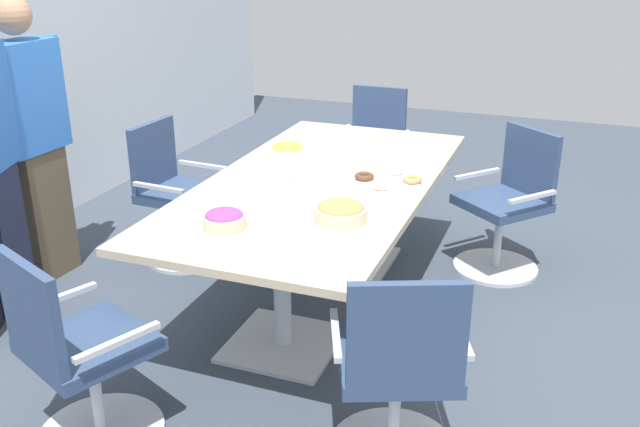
% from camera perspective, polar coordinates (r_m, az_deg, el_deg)
% --- Properties ---
extents(ground_plane, '(10.00, 10.00, 0.01)m').
position_cam_1_polar(ground_plane, '(4.24, 0.00, -6.98)').
color(ground_plane, '#3D4754').
extents(conference_table, '(2.40, 1.20, 0.75)m').
position_cam_1_polar(conference_table, '(3.97, 0.00, 1.00)').
color(conference_table, '#CCB793').
rests_on(conference_table, ground).
extents(office_chair_0, '(0.71, 0.71, 0.91)m').
position_cam_1_polar(office_chair_0, '(3.10, -18.98, -11.26)').
color(office_chair_0, silver).
rests_on(office_chair_0, ground).
extents(office_chair_1, '(0.70, 0.70, 0.91)m').
position_cam_1_polar(office_chair_1, '(2.85, 6.35, -13.18)').
color(office_chair_1, silver).
rests_on(office_chair_1, ground).
extents(office_chair_2, '(0.76, 0.76, 0.91)m').
position_cam_1_polar(office_chair_2, '(4.61, 14.94, 0.32)').
color(office_chair_2, silver).
rests_on(office_chair_2, ground).
extents(office_chair_3, '(0.54, 0.54, 0.91)m').
position_cam_1_polar(office_chair_3, '(5.61, 4.29, 4.86)').
color(office_chair_3, silver).
rests_on(office_chair_3, ground).
extents(office_chair_4, '(0.57, 0.57, 0.91)m').
position_cam_1_polar(office_chair_4, '(4.71, -11.57, 1.09)').
color(office_chair_4, silver).
rests_on(office_chair_4, ground).
extents(person_standing_2, '(0.61, 0.25, 1.72)m').
position_cam_1_polar(person_standing_2, '(4.57, -22.38, 5.68)').
color(person_standing_2, brown).
rests_on(person_standing_2, ground).
extents(snack_bowl_cookies, '(0.26, 0.26, 0.10)m').
position_cam_1_polar(snack_bowl_cookies, '(3.36, 1.70, 0.16)').
color(snack_bowl_cookies, beige).
rests_on(snack_bowl_cookies, conference_table).
extents(snack_bowl_chips_yellow, '(0.22, 0.22, 0.09)m').
position_cam_1_polar(snack_bowl_chips_yellow, '(4.33, -2.64, 5.12)').
color(snack_bowl_chips_yellow, white).
rests_on(snack_bowl_chips_yellow, conference_table).
extents(snack_bowl_candy_mix, '(0.20, 0.20, 0.09)m').
position_cam_1_polar(snack_bowl_candy_mix, '(3.31, -7.78, -0.45)').
color(snack_bowl_candy_mix, beige).
rests_on(snack_bowl_candy_mix, conference_table).
extents(donut_platter, '(0.37, 0.37, 0.04)m').
position_cam_1_polar(donut_platter, '(3.90, 5.53, 2.73)').
color(donut_platter, white).
rests_on(donut_platter, conference_table).
extents(plate_stack, '(0.18, 0.18, 0.05)m').
position_cam_1_polar(plate_stack, '(3.86, -1.22, 2.72)').
color(plate_stack, white).
rests_on(plate_stack, conference_table).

